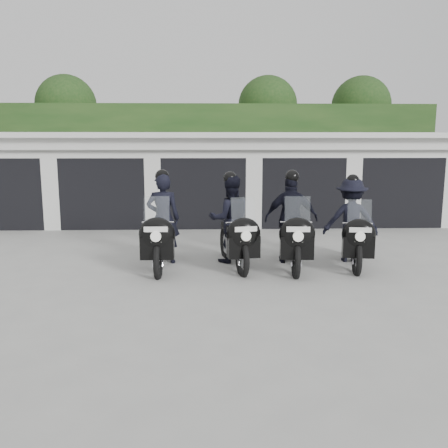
{
  "coord_description": "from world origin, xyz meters",
  "views": [
    {
      "loc": [
        0.13,
        -9.09,
        2.67
      ],
      "look_at": [
        0.45,
        0.3,
        1.05
      ],
      "focal_mm": 38.0,
      "sensor_mm": 36.0,
      "label": 1
    }
  ],
  "objects_px": {
    "police_bike_a": "(162,228)",
    "police_bike_c": "(292,224)",
    "police_bike_b": "(232,225)",
    "police_bike_d": "(352,225)"
  },
  "relations": [
    {
      "from": "police_bike_a",
      "to": "police_bike_c",
      "type": "height_order",
      "value": "police_bike_a"
    },
    {
      "from": "police_bike_b",
      "to": "police_bike_c",
      "type": "distance_m",
      "value": 1.31
    },
    {
      "from": "police_bike_a",
      "to": "police_bike_d",
      "type": "distance_m",
      "value": 4.19
    },
    {
      "from": "police_bike_a",
      "to": "police_bike_b",
      "type": "distance_m",
      "value": 1.54
    },
    {
      "from": "police_bike_a",
      "to": "police_bike_b",
      "type": "relative_size",
      "value": 1.03
    },
    {
      "from": "police_bike_b",
      "to": "police_bike_d",
      "type": "distance_m",
      "value": 2.66
    },
    {
      "from": "police_bike_a",
      "to": "police_bike_d",
      "type": "bearing_deg",
      "value": 2.63
    },
    {
      "from": "police_bike_a",
      "to": "police_bike_b",
      "type": "height_order",
      "value": "police_bike_a"
    },
    {
      "from": "police_bike_a",
      "to": "police_bike_c",
      "type": "relative_size",
      "value": 1.0
    },
    {
      "from": "police_bike_a",
      "to": "police_bike_b",
      "type": "bearing_deg",
      "value": 6.87
    }
  ]
}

